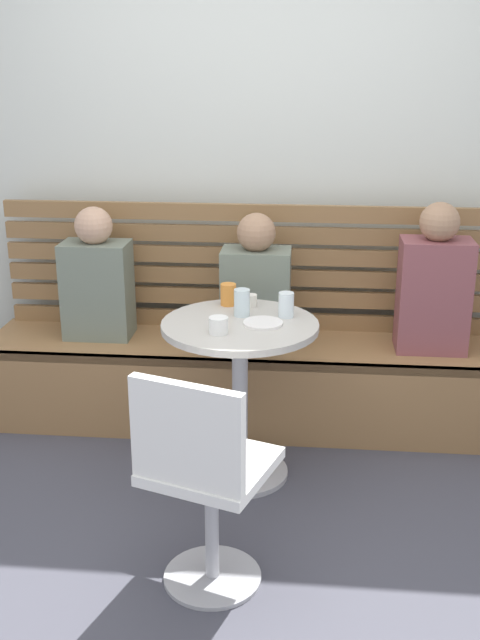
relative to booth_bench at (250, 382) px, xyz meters
The scene contains 15 objects.
ground 1.22m from the booth_bench, 90.00° to the right, with size 8.00×8.00×0.00m, color #42424C.
back_wall 1.31m from the booth_bench, 90.00° to the left, with size 5.20×0.10×2.90m, color silver.
booth_bench is the anchor object (origin of this frame).
booth_backrest 0.61m from the booth_bench, 90.00° to the left, with size 2.65×0.04×0.67m.
cafe_table 0.62m from the booth_bench, 89.98° to the right, with size 0.68×0.68×0.74m.
white_chair 1.37m from the booth_bench, 92.12° to the right, with size 0.51×0.51×0.85m.
person_adult 1.05m from the booth_bench, ahead, with size 0.34×0.22×0.74m.
person_child_left 0.95m from the booth_bench, behind, with size 0.34×0.22×0.68m.
person_child_middle 0.52m from the booth_bench, ahead, with size 0.34×0.22×0.67m.
cup_glass_tall 0.73m from the booth_bench, 90.46° to the right, with size 0.07×0.07×0.12m, color silver.
cup_water_clear 0.75m from the booth_bench, 66.54° to the right, with size 0.07×0.07×0.11m, color white.
cup_tumbler_orange 0.65m from the booth_bench, 104.11° to the right, with size 0.07×0.07×0.10m, color orange.
cup_ceramic_white 0.88m from the booth_bench, 96.21° to the right, with size 0.08×0.08×0.07m, color white.
cup_espresso_small 0.63m from the booth_bench, 84.79° to the right, with size 0.06×0.06×0.06m, color silver.
plate_small 0.77m from the booth_bench, 79.78° to the right, with size 0.17×0.17×0.01m, color white.
Camera 1 is at (0.29, -2.41, 1.82)m, focal length 42.66 mm.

